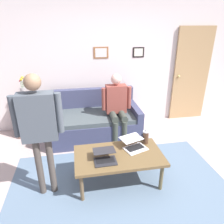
% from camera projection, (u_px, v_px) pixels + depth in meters
% --- Properties ---
extents(ground_plane, '(7.68, 7.68, 0.00)m').
position_uv_depth(ground_plane, '(125.00, 191.00, 2.86)').
color(ground_plane, '#B5A09C').
extents(area_rug, '(3.05, 1.84, 0.01)m').
position_uv_depth(area_rug, '(120.00, 185.00, 2.96)').
color(area_rug, slate).
rests_on(area_rug, ground_plane).
extents(back_wall, '(7.04, 0.11, 2.70)m').
position_uv_depth(back_wall, '(102.00, 63.00, 4.31)').
color(back_wall, silver).
rests_on(back_wall, ground_plane).
extents(interior_door, '(0.82, 0.09, 2.05)m').
position_uv_depth(interior_door, '(191.00, 75.00, 4.69)').
color(interior_door, tan).
rests_on(interior_door, ground_plane).
extents(couch, '(1.73, 0.94, 0.88)m').
position_uv_depth(couch, '(94.00, 122.00, 4.15)').
color(couch, '#3C405F').
rests_on(couch, ground_plane).
extents(coffee_table, '(1.21, 0.68, 0.45)m').
position_uv_depth(coffee_table, '(119.00, 157.00, 2.89)').
color(coffee_table, brown).
rests_on(coffee_table, ground_plane).
extents(laptop_left, '(0.30, 0.31, 0.12)m').
position_uv_depth(laptop_left, '(105.00, 157.00, 2.74)').
color(laptop_left, '#28282D').
rests_on(laptop_left, coffee_table).
extents(laptop_center, '(0.40, 0.42, 0.13)m').
position_uv_depth(laptop_center, '(134.00, 145.00, 3.01)').
color(laptop_center, silver).
rests_on(laptop_center, coffee_table).
extents(french_press, '(0.11, 0.09, 0.23)m').
position_uv_depth(french_press, '(146.00, 137.00, 3.10)').
color(french_press, '#4C3323').
rests_on(french_press, coffee_table).
extents(side_shelf, '(0.42, 0.32, 0.79)m').
position_uv_depth(side_shelf, '(28.00, 117.00, 4.15)').
color(side_shelf, brown).
rests_on(side_shelf, ground_plane).
extents(flower_vase, '(0.11, 0.10, 0.43)m').
position_uv_depth(flower_vase, '(23.00, 91.00, 3.93)').
color(flower_vase, '#9E9797').
rests_on(flower_vase, side_shelf).
extents(person_standing, '(0.57, 0.19, 1.62)m').
position_uv_depth(person_standing, '(39.00, 123.00, 2.45)').
color(person_standing, '#4B433D').
rests_on(person_standing, ground_plane).
extents(person_seated, '(0.55, 0.51, 1.28)m').
position_uv_depth(person_seated, '(117.00, 104.00, 3.85)').
color(person_seated, '#3C423B').
rests_on(person_seated, ground_plane).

